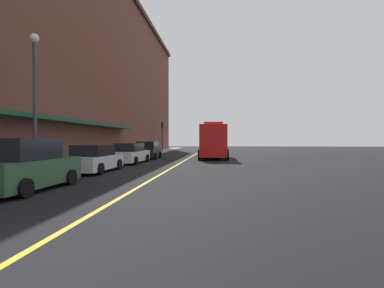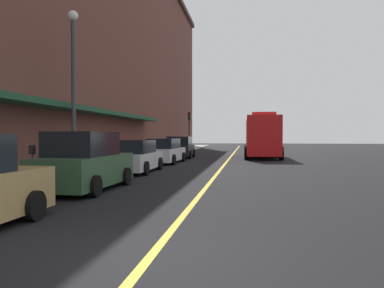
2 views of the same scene
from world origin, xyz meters
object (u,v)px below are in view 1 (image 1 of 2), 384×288
(parking_meter_2, at_px, (122,149))
(street_lamp_left, at_px, (35,88))
(parked_car_3, at_px, (130,154))
(parking_meter_0, at_px, (122,149))
(parked_car_4, at_px, (148,151))
(fire_truck, at_px, (214,142))
(parked_car_1, at_px, (26,166))
(parked_car_2, at_px, (95,159))
(traffic_light_near, at_px, (162,131))

(parking_meter_2, relative_size, street_lamp_left, 0.19)
(parked_car_3, distance_m, street_lamp_left, 9.76)
(parked_car_3, relative_size, parking_meter_0, 3.70)
(parked_car_4, height_order, fire_truck, fire_truck)
(parked_car_1, xyz_separation_m, parked_car_3, (-0.04, 12.46, -0.13))
(parked_car_3, xyz_separation_m, parked_car_4, (-0.03, 5.77, 0.05))
(parking_meter_0, relative_size, street_lamp_left, 0.19)
(parked_car_4, relative_size, parking_meter_2, 3.16)
(parked_car_4, bearing_deg, street_lamp_left, 170.61)
(parked_car_2, relative_size, parking_meter_2, 3.53)
(parked_car_1, bearing_deg, parking_meter_0, 6.77)
(parked_car_1, relative_size, parked_car_2, 0.95)
(parking_meter_2, distance_m, traffic_light_near, 17.67)
(parked_car_4, height_order, parking_meter_2, parked_car_4)
(parked_car_3, height_order, parked_car_4, parked_car_4)
(parked_car_1, distance_m, fire_truck, 20.16)
(parked_car_2, distance_m, parked_car_3, 6.27)
(parked_car_3, distance_m, parking_meter_0, 2.75)
(parked_car_2, relative_size, street_lamp_left, 0.68)
(parked_car_2, xyz_separation_m, parked_car_4, (0.09, 12.04, 0.06))
(parking_meter_2, height_order, traffic_light_near, traffic_light_near)
(parked_car_2, xyz_separation_m, traffic_light_near, (-1.27, 25.96, 2.42))
(street_lamp_left, bearing_deg, parking_meter_2, 86.87)
(parked_car_4, xyz_separation_m, street_lamp_left, (-2.02, -14.59, 3.60))
(street_lamp_left, bearing_deg, traffic_light_near, 88.67)
(parking_meter_2, xyz_separation_m, street_lamp_left, (-0.60, -10.96, 3.34))
(parked_car_2, xyz_separation_m, parking_meter_2, (-1.33, 8.41, 0.32))
(parked_car_1, bearing_deg, parked_car_2, 2.52)
(parked_car_1, distance_m, parked_car_4, 18.23)
(parking_meter_0, height_order, street_lamp_left, street_lamp_left)
(fire_truck, bearing_deg, parking_meter_2, -60.98)
(parked_car_3, relative_size, parked_car_4, 1.17)
(parked_car_1, height_order, street_lamp_left, street_lamp_left)
(parking_meter_0, distance_m, parking_meter_2, 0.17)
(parked_car_2, bearing_deg, parked_car_4, -0.98)
(parking_meter_2, bearing_deg, parked_car_2, -81.02)
(parking_meter_0, xyz_separation_m, parking_meter_2, (0.00, -0.17, 0.00))
(parking_meter_2, bearing_deg, parking_meter_0, 90.00)
(fire_truck, height_order, parking_meter_2, fire_truck)
(parked_car_2, relative_size, fire_truck, 0.61)
(parked_car_4, distance_m, parking_meter_2, 3.90)
(street_lamp_left, bearing_deg, parked_car_1, -60.11)
(parked_car_4, height_order, parking_meter_0, parked_car_4)
(parked_car_3, relative_size, fire_truck, 0.64)
(parked_car_2, distance_m, parking_meter_2, 8.52)
(parking_meter_0, distance_m, street_lamp_left, 11.64)
(parked_car_1, height_order, parked_car_4, parked_car_1)
(traffic_light_near, bearing_deg, fire_truck, -59.10)
(parked_car_1, xyz_separation_m, parking_meter_0, (-1.49, 14.78, 0.18))
(parked_car_4, relative_size, fire_truck, 0.55)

